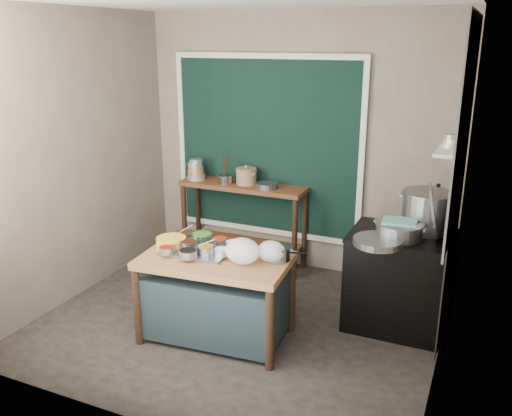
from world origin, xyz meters
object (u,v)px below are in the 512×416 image
at_px(saucepan, 278,253).
at_px(utensil_cup, 226,179).
at_px(condiment_tray, 198,250).
at_px(yellow_basin, 171,243).
at_px(stock_pot, 427,211).
at_px(prep_table, 216,298).
at_px(stove_block, 400,282).
at_px(steamer, 399,230).
at_px(back_counter, 243,224).
at_px(ceramic_crock, 246,177).

distance_m(saucepan, utensil_cup, 1.81).
relative_size(condiment_tray, yellow_basin, 2.23).
relative_size(saucepan, stock_pot, 0.48).
height_order(prep_table, condiment_tray, condiment_tray).
bearing_deg(stove_block, steamer, -107.63).
relative_size(back_counter, utensil_cup, 8.93).
distance_m(condiment_tray, utensil_cup, 1.56).
bearing_deg(yellow_basin, prep_table, -3.59).
xyz_separation_m(condiment_tray, stock_pot, (1.76, 0.97, 0.30)).
relative_size(yellow_basin, stock_pot, 0.57).
bearing_deg(prep_table, ceramic_crock, 100.91).
distance_m(back_counter, steamer, 2.10).
xyz_separation_m(condiment_tray, saucepan, (0.70, 0.10, 0.05)).
relative_size(prep_table, saucepan, 5.69).
distance_m(back_counter, saucepan, 1.77).
bearing_deg(stove_block, back_counter, 158.98).
distance_m(prep_table, ceramic_crock, 1.78).
distance_m(prep_table, saucepan, 0.68).
distance_m(prep_table, condiment_tray, 0.44).
bearing_deg(stove_block, stock_pot, 49.59).
bearing_deg(prep_table, stock_pot, 28.35).
xyz_separation_m(prep_table, stock_pot, (1.56, 1.02, 0.68)).
distance_m(yellow_basin, steamer, 1.97).
bearing_deg(utensil_cup, saucepan, -49.16).
height_order(stove_block, saucepan, saucepan).
bearing_deg(back_counter, stock_pot, -15.20).
bearing_deg(condiment_tray, back_counter, 100.72).
xyz_separation_m(ceramic_crock, stock_pot, (2.01, -0.57, 0.03)).
relative_size(utensil_cup, stock_pot, 0.36).
relative_size(condiment_tray, saucepan, 2.63).
xyz_separation_m(back_counter, utensil_cup, (-0.19, -0.06, 0.52)).
distance_m(condiment_tray, ceramic_crock, 1.58).
bearing_deg(yellow_basin, ceramic_crock, 90.14).
relative_size(back_counter, ceramic_crock, 5.99).
distance_m(back_counter, ceramic_crock, 0.56).
height_order(ceramic_crock, steamer, ceramic_crock).
height_order(condiment_tray, stock_pot, stock_pot).
bearing_deg(steamer, ceramic_crock, 155.07).
relative_size(utensil_cup, steamer, 0.39).
relative_size(ceramic_crock, stock_pot, 0.53).
distance_m(saucepan, ceramic_crock, 1.74).
xyz_separation_m(stove_block, condiment_tray, (-1.61, -0.80, 0.34)).
height_order(back_counter, saucepan, back_counter).
xyz_separation_m(back_counter, condiment_tray, (0.29, -1.53, 0.29)).
distance_m(stove_block, stock_pot, 0.67).
distance_m(yellow_basin, saucepan, 0.96).
bearing_deg(condiment_tray, stove_block, 26.31).
xyz_separation_m(condiment_tray, utensil_cup, (-0.48, 1.47, 0.24)).
relative_size(stove_block, yellow_basin, 3.47).
bearing_deg(back_counter, ceramic_crock, 20.96).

